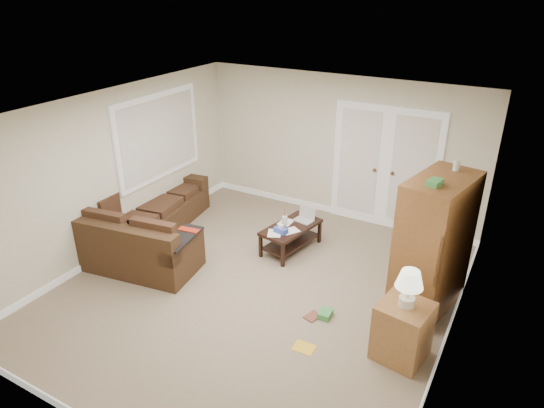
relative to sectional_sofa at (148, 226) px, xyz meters
The scene contains 17 objects.
floor 2.20m from the sectional_sofa, ahead, with size 5.50×5.50×0.00m, color gray.
ceiling 3.08m from the sectional_sofa, ahead, with size 5.00×5.50×0.02m, color white.
wall_left 1.01m from the sectional_sofa, 147.21° to the right, with size 0.02×5.50×2.50m, color beige.
wall_right 4.76m from the sectional_sofa, ahead, with size 0.02×5.50×2.50m, color beige.
wall_back 3.46m from the sectional_sofa, 49.49° to the left, with size 5.00×0.02×2.50m, color beige.
wall_front 3.79m from the sectional_sofa, 53.88° to the right, with size 5.00×0.02×2.50m, color beige.
baseboards 2.19m from the sectional_sofa, ahead, with size 5.00×5.50×0.10m, color silver, non-canonical shape.
french_doors 3.98m from the sectional_sofa, 39.66° to the left, with size 1.80×0.05×2.13m.
window_left 1.49m from the sectional_sofa, 110.90° to the left, with size 0.05×1.92×1.42m.
sectional_sofa is the anchor object (origin of this frame).
coffee_table 2.30m from the sectional_sofa, 25.40° to the left, with size 0.69×1.10×0.70m.
tv_armoire 4.34m from the sectional_sofa, ahead, with size 0.83×1.21×1.92m.
side_cabinet 4.28m from the sectional_sofa, ahead, with size 0.61×0.61×1.14m.
space_heater 4.39m from the sectional_sofa, 30.62° to the left, with size 0.11×0.10×0.29m, color silver.
floor_magazine 3.40m from the sectional_sofa, 16.54° to the right, with size 0.25×0.20×0.01m, color yellow.
floor_greenbox 3.26m from the sectional_sofa, ahead, with size 0.15×0.20×0.08m, color #429146.
floor_book 3.06m from the sectional_sofa, ahead, with size 0.16×0.21×0.02m, color brown.
Camera 1 is at (2.91, -4.77, 3.92)m, focal length 32.00 mm.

